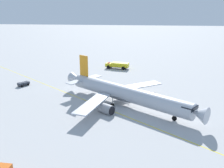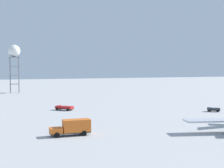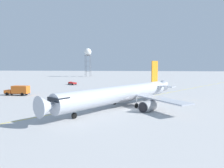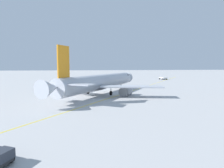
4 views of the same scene
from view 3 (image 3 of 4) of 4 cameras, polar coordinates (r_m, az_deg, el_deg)
The scene contains 7 objects.
ground_plane at distance 46.26m, azimuth 5.71°, elevation -6.88°, with size 600.00×600.00×0.00m, color #B2B2B2.
airliner_main at distance 47.47m, azimuth 2.75°, elevation -2.92°, with size 36.07×27.57×11.06m.
ops_pickup_truck at distance 103.60m, azimuth -11.01°, elevation 0.24°, with size 5.38×5.37×1.41m.
catering_truck_truck at distance 72.59m, azimuth -24.63°, elevation -1.59°, with size 2.80×7.88×3.10m.
baggage_truck_truck at distance 80.96m, azimuth 13.19°, elevation -1.26°, with size 3.20×3.90×1.22m.
radar_tower at distance 177.32m, azimuth -6.76°, elevation 8.66°, with size 6.04×6.04×24.12m.
taxiway_centreline at distance 52.08m, azimuth -0.61°, elevation -5.48°, with size 147.76×115.49×0.01m.
Camera 3 is at (-45.23, -0.76, 9.71)m, focal length 32.74 mm.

